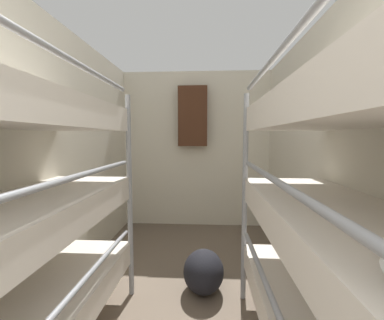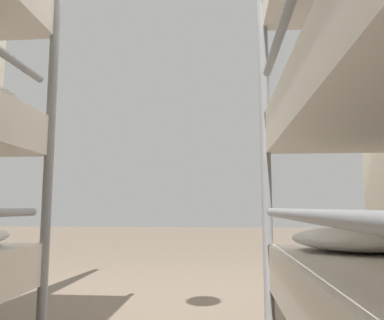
{
  "view_description": "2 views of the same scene",
  "coord_description": "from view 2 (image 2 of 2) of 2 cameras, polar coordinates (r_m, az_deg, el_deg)",
  "views": [
    {
      "loc": [
        0.18,
        0.27,
        1.4
      ],
      "look_at": [
        0.04,
        2.63,
        1.19
      ],
      "focal_mm": 24.0,
      "sensor_mm": 36.0,
      "label": 1
    },
    {
      "loc": [
        -0.3,
        2.23,
        0.63
      ],
      "look_at": [
        -0.15,
        0.32,
        0.88
      ],
      "focal_mm": 35.0,
      "sensor_mm": 36.0,
      "label": 2
    }
  ],
  "objects": [
    {
      "name": "ground_plane",
      "position": [
        2.34,
        -3.26,
        -23.0
      ],
      "size": [
        20.0,
        20.0,
        0.0
      ],
      "primitive_type": "plane",
      "color": "#6B5B4C"
    }
  ]
}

